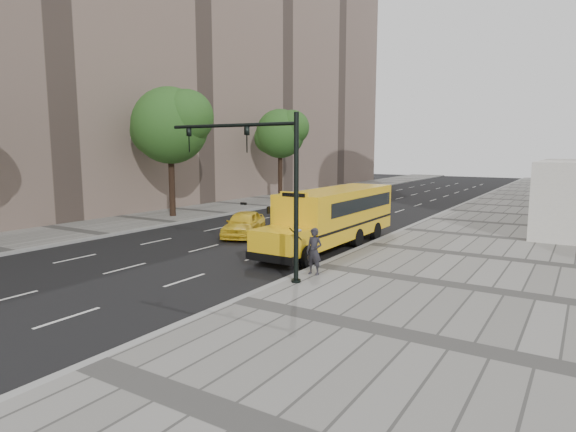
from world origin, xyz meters
The scene contains 13 objects.
ground centered at (0.00, 0.00, 0.00)m, with size 140.00×140.00×0.00m, color black.
sidewalk_museum centered at (12.00, 0.00, 0.07)m, with size 12.00×140.00×0.15m, color gray.
sidewalk_far centered at (-11.00, 0.00, 0.07)m, with size 6.00×140.00×0.15m, color gray.
curb_museum centered at (6.00, 0.00, 0.07)m, with size 0.30×140.00×0.15m, color gray.
curb_far centered at (-8.00, 0.00, 0.07)m, with size 0.30×140.00×0.15m, color gray.
building_far centered at (-19.00, 10.00, 16.00)m, with size 10.00×80.00×32.00m, color #7B655A.
tree_b centered at (-10.39, 2.15, 6.82)m, with size 6.23×5.54×9.54m.
tree_c centered at (-10.41, 16.84, 6.61)m, with size 5.39×4.79×8.97m.
school_bus centered at (4.50, -0.94, 1.76)m, with size 2.96×11.56×3.19m.
taxi_near centered at (-1.29, -1.23, 0.75)m, with size 1.78×4.42×1.51m, color yellow.
taxi_far centered at (-2.31, 7.60, 0.75)m, with size 1.59×4.56×1.50m, color yellow.
pedestrian centered at (6.62, -7.02, 1.08)m, with size 0.68×0.45×1.86m, color #242329.
traffic_signal centered at (5.19, -8.37, 4.09)m, with size 6.18×0.36×6.40m.
Camera 1 is at (15.64, -23.33, 5.09)m, focal length 30.00 mm.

